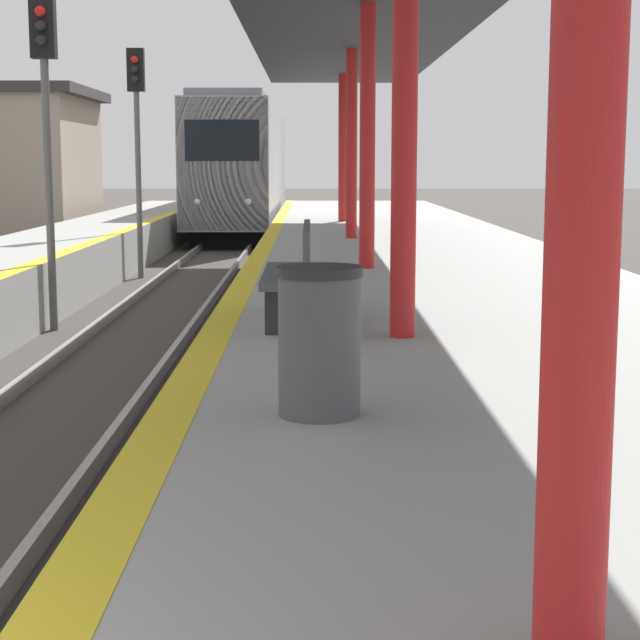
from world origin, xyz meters
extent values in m
cube|color=black|center=(0.00, 37.37, 0.28)|extent=(2.21, 16.42, 0.55)
cube|color=#99999E|center=(0.00, 37.37, 2.45)|extent=(2.60, 18.25, 3.79)
cube|color=red|center=(0.00, 28.33, 2.45)|extent=(2.55, 0.16, 3.72)
cube|color=black|center=(0.00, 28.27, 3.11)|extent=(2.08, 0.06, 1.14)
cube|color=slate|center=(0.00, 37.37, 4.46)|extent=(2.21, 17.34, 0.24)
sphere|color=white|center=(-0.72, 28.27, 1.40)|extent=(0.18, 0.18, 0.18)
sphere|color=white|center=(0.72, 28.27, 1.40)|extent=(0.18, 0.18, 0.18)
cylinder|color=#595959|center=(-1.39, 14.01, 2.00)|extent=(0.12, 0.12, 4.00)
cube|color=black|center=(-1.39, 14.01, 4.45)|extent=(0.36, 0.20, 0.90)
sphere|color=red|center=(-1.39, 13.88, 4.65)|extent=(0.16, 0.16, 0.16)
sphere|color=black|center=(-1.39, 13.88, 4.45)|extent=(0.16, 0.16, 0.16)
sphere|color=black|center=(-1.39, 13.88, 4.25)|extent=(0.16, 0.16, 0.16)
cylinder|color=#595959|center=(-1.24, 21.33, 2.00)|extent=(0.12, 0.12, 4.00)
cube|color=black|center=(-1.24, 21.33, 4.45)|extent=(0.36, 0.20, 0.90)
sphere|color=red|center=(-1.24, 21.19, 4.65)|extent=(0.16, 0.16, 0.16)
sphere|color=black|center=(-1.24, 21.19, 4.45)|extent=(0.16, 0.16, 0.16)
sphere|color=black|center=(-1.24, 21.19, 4.25)|extent=(0.16, 0.16, 0.16)
cylinder|color=red|center=(3.29, 1.15, 2.85)|extent=(0.22, 0.22, 3.68)
cylinder|color=red|center=(3.29, 7.21, 2.85)|extent=(0.22, 0.22, 3.68)
cylinder|color=red|center=(3.29, 13.28, 2.85)|extent=(0.22, 0.22, 3.68)
cylinder|color=red|center=(3.29, 19.34, 2.85)|extent=(0.22, 0.22, 3.68)
cylinder|color=red|center=(3.29, 25.41, 2.85)|extent=(0.22, 0.22, 3.68)
cylinder|color=#4C4C51|center=(2.55, 4.32, 1.43)|extent=(0.49, 0.49, 0.84)
cylinder|color=#262626|center=(2.55, 4.32, 1.88)|extent=(0.52, 0.52, 0.06)
cube|color=#4C4C51|center=(2.27, 8.11, 1.45)|extent=(0.44, 1.92, 0.08)
cube|color=#4C4C51|center=(2.46, 8.11, 1.71)|extent=(0.06, 1.92, 0.44)
cube|color=#262628|center=(2.27, 7.34, 1.21)|extent=(0.35, 0.08, 0.40)
cube|color=#262628|center=(2.27, 8.88, 1.21)|extent=(0.35, 0.08, 0.40)
camera|label=1|loc=(2.50, -1.94, 2.52)|focal=60.00mm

